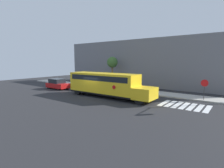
# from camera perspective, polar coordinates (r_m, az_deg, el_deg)

# --- Properties ---
(ground_plane) EXTENTS (60.00, 60.00, 0.00)m
(ground_plane) POSITION_cam_1_polar(r_m,az_deg,el_deg) (22.58, -5.84, -4.07)
(ground_plane) COLOR #28282B
(sidewalk_strip) EXTENTS (44.00, 3.00, 0.15)m
(sidewalk_strip) POSITION_cam_1_polar(r_m,az_deg,el_deg) (27.64, 3.26, -1.75)
(sidewalk_strip) COLOR #B2ADA3
(sidewalk_strip) RESTS_ON ground
(building_backdrop) EXTENTS (32.00, 4.00, 8.30)m
(building_backdrop) POSITION_cam_1_polar(r_m,az_deg,el_deg) (32.92, 9.57, 6.76)
(building_backdrop) COLOR slate
(building_backdrop) RESTS_ON ground
(crosswalk_stripes) EXTENTS (4.70, 3.20, 0.01)m
(crosswalk_stripes) POSITION_cam_1_polar(r_m,az_deg,el_deg) (19.38, 22.60, -6.55)
(crosswalk_stripes) COLOR white
(crosswalk_stripes) RESTS_ON ground
(school_bus) EXTENTS (11.63, 2.57, 3.00)m
(school_bus) POSITION_cam_1_polar(r_m,az_deg,el_deg) (21.88, -2.03, 0.18)
(school_bus) COLOR yellow
(school_bus) RESTS_ON ground
(parked_car) EXTENTS (4.05, 1.89, 1.64)m
(parked_car) POSITION_cam_1_polar(r_m,az_deg,el_deg) (29.83, -17.33, 0.00)
(parked_car) COLOR red
(parked_car) RESTS_ON ground
(stop_sign) EXTENTS (0.79, 0.10, 2.46)m
(stop_sign) POSITION_cam_1_polar(r_m,az_deg,el_deg) (22.18, 27.93, -0.77)
(stop_sign) COLOR #38383A
(stop_sign) RESTS_ON ground
(tree_near_sidewalk) EXTENTS (1.96, 1.96, 5.28)m
(tree_near_sidewalk) POSITION_cam_1_polar(r_m,az_deg,el_deg) (31.67, 0.11, 6.91)
(tree_near_sidewalk) COLOR brown
(tree_near_sidewalk) RESTS_ON ground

